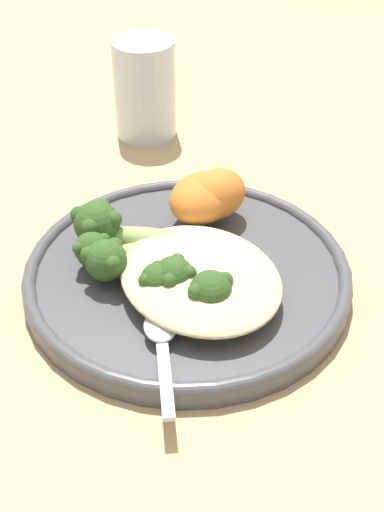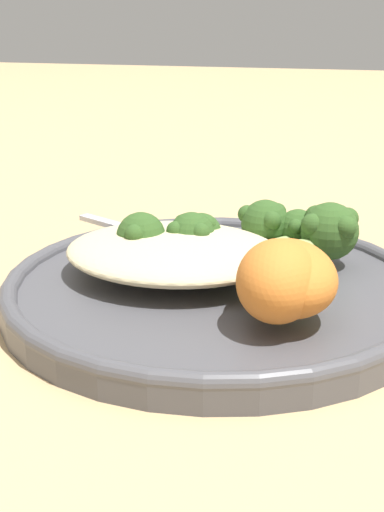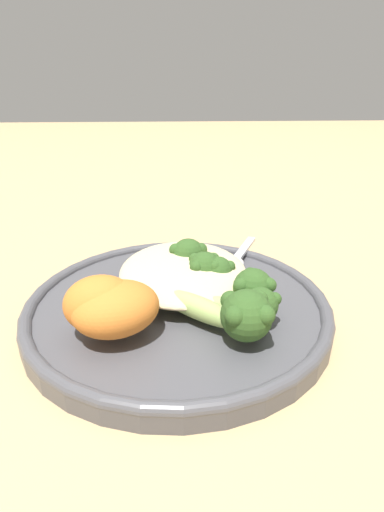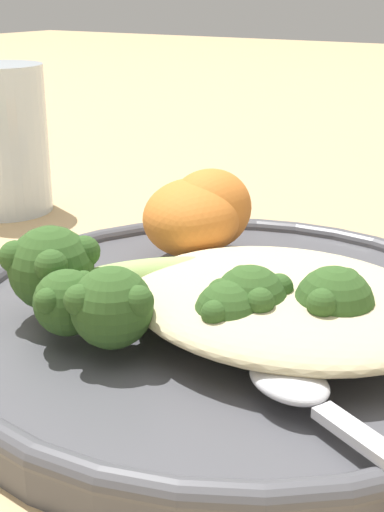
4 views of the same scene
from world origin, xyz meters
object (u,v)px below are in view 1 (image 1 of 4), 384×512
(plate, at_px, (187,273))
(sweet_potato_chunk_0, at_px, (202,198))
(broccoli_stalk_4, at_px, (177,271))
(water_glass, at_px, (145,89))
(sweet_potato_chunk_1, at_px, (216,194))
(broccoli_stalk_1, at_px, (120,249))
(broccoli_stalk_0, at_px, (113,227))
(broccoli_stalk_5, at_px, (207,281))
(broccoli_stalk_2, at_px, (121,258))
(spoon, at_px, (162,338))
(quinoa_mound, at_px, (200,277))
(broccoli_stalk_3, at_px, (166,274))

(plate, distance_m, sweet_potato_chunk_0, 0.08)
(broccoli_stalk_4, xyz_separation_m, water_glass, (0.28, -0.12, 0.02))
(sweet_potato_chunk_1, relative_size, water_glass, 0.52)
(broccoli_stalk_1, distance_m, sweet_potato_chunk_1, 0.11)
(broccoli_stalk_0, height_order, broccoli_stalk_5, broccoli_stalk_0)
(broccoli_stalk_0, bearing_deg, water_glass, -83.46)
(broccoli_stalk_2, relative_size, spoon, 1.19)
(broccoli_stalk_4, bearing_deg, sweet_potato_chunk_1, -178.40)
(broccoli_stalk_4, height_order, broccoli_stalk_5, broccoli_stalk_5)
(broccoli_stalk_0, bearing_deg, quinoa_mound, 152.01)
(sweet_potato_chunk_0, relative_size, spoon, 0.67)
(quinoa_mound, distance_m, broccoli_stalk_2, 0.07)
(quinoa_mound, distance_m, sweet_potato_chunk_1, 0.11)
(broccoli_stalk_0, xyz_separation_m, sweet_potato_chunk_1, (-0.01, -0.10, 0.01))
(sweet_potato_chunk_0, height_order, water_glass, water_glass)
(sweet_potato_chunk_1, bearing_deg, quinoa_mound, 140.23)
(broccoli_stalk_4, relative_size, sweet_potato_chunk_0, 1.11)
(broccoli_stalk_0, bearing_deg, broccoli_stalk_1, 117.96)
(broccoli_stalk_2, height_order, broccoli_stalk_4, broccoli_stalk_2)
(broccoli_stalk_1, xyz_separation_m, water_glass, (0.23, -0.15, 0.02))
(broccoli_stalk_4, distance_m, sweet_potato_chunk_0, 0.10)
(broccoli_stalk_4, bearing_deg, sweet_potato_chunk_0, -172.22)
(broccoli_stalk_1, bearing_deg, quinoa_mound, 143.32)
(quinoa_mound, distance_m, broccoli_stalk_0, 0.10)
(broccoli_stalk_2, xyz_separation_m, broccoli_stalk_5, (-0.06, -0.05, -0.00))
(broccoli_stalk_4, relative_size, water_glass, 0.68)
(broccoli_stalk_5, height_order, water_glass, water_glass)
(broccoli_stalk_0, relative_size, broccoli_stalk_4, 1.26)
(sweet_potato_chunk_1, bearing_deg, broccoli_stalk_0, 84.94)
(plate, bearing_deg, sweet_potato_chunk_1, -51.36)
(spoon, bearing_deg, broccoli_stalk_4, 164.70)
(broccoli_stalk_4, relative_size, sweet_potato_chunk_1, 1.31)
(quinoa_mound, height_order, spoon, quinoa_mound)
(sweet_potato_chunk_0, bearing_deg, broccoli_stalk_3, 131.34)
(broccoli_stalk_4, height_order, sweet_potato_chunk_1, sweet_potato_chunk_1)
(broccoli_stalk_3, xyz_separation_m, sweet_potato_chunk_1, (0.07, -0.09, 0.01))
(broccoli_stalk_4, bearing_deg, broccoli_stalk_2, -88.41)
(broccoli_stalk_3, distance_m, broccoli_stalk_4, 0.01)
(broccoli_stalk_2, distance_m, sweet_potato_chunk_1, 0.12)
(quinoa_mound, distance_m, spoon, 0.07)
(quinoa_mound, height_order, broccoli_stalk_2, broccoli_stalk_2)
(broccoli_stalk_2, xyz_separation_m, water_glass, (0.24, -0.15, 0.02))
(broccoli_stalk_1, xyz_separation_m, spoon, (-0.11, 0.02, -0.01))
(plate, xyz_separation_m, quinoa_mound, (-0.03, 0.01, 0.02))
(broccoli_stalk_0, height_order, broccoli_stalk_4, broccoli_stalk_0)
(broccoli_stalk_0, bearing_deg, broccoli_stalk_2, 113.79)
(quinoa_mound, bearing_deg, sweet_potato_chunk_0, -33.08)
(broccoli_stalk_0, relative_size, sweet_potato_chunk_1, 1.66)
(broccoli_stalk_2, distance_m, sweet_potato_chunk_0, 0.11)
(broccoli_stalk_0, xyz_separation_m, broccoli_stalk_4, (-0.08, -0.02, -0.00))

